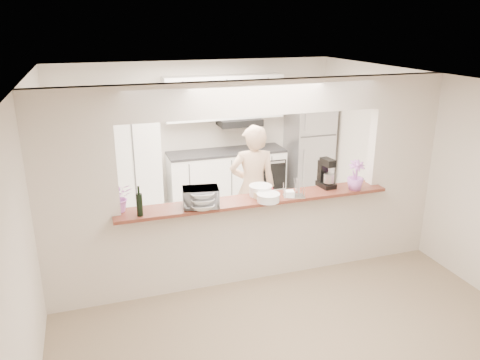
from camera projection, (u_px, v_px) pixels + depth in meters
name	position (u px, v px, depth m)	size (l,w,h in m)	color
floor	(254.00, 275.00, 6.06)	(6.00, 6.00, 0.00)	gray
tile_overlay	(221.00, 228.00, 7.45)	(5.00, 2.90, 0.01)	beige
partition	(255.00, 166.00, 5.58)	(5.00, 0.15, 2.50)	beige
bar_counter	(255.00, 235.00, 5.87)	(3.40, 0.38, 1.09)	beige
kitchen_cabinets	(191.00, 152.00, 8.14)	(3.15, 0.62, 2.25)	white
refrigerator	(309.00, 149.00, 8.78)	(0.75, 0.70, 1.70)	#B8B9BE
flower_left	(119.00, 197.00, 5.22)	(0.31, 0.26, 0.34)	#DD75C3
wine_bottle_a	(140.00, 205.00, 5.11)	(0.06, 0.06, 0.32)	black
wine_bottle_b	(139.00, 204.00, 5.11)	(0.07, 0.07, 0.34)	black
toaster_oven	(201.00, 197.00, 5.37)	(0.41, 0.28, 0.23)	#BABBC0
serving_bowls	(202.00, 200.00, 5.31)	(0.29, 0.29, 0.21)	white
plate_stack_a	(261.00, 190.00, 5.74)	(0.28, 0.28, 0.13)	white
plate_stack_b	(268.00, 197.00, 5.55)	(0.28, 0.28, 0.10)	white
red_bowl	(268.00, 191.00, 5.83)	(0.14, 0.14, 0.06)	maroon
tan_bowl	(260.00, 194.00, 5.68)	(0.17, 0.17, 0.08)	beige
utensil_caddy	(294.00, 189.00, 5.67)	(0.28, 0.20, 0.24)	silver
stand_mixer	(326.00, 174.00, 6.00)	(0.19, 0.28, 0.38)	black
flower_right	(356.00, 175.00, 5.90)	(0.21, 0.21, 0.38)	#BE68C1
person	(253.00, 188.00, 6.57)	(0.66, 0.43, 1.80)	#DDB48F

